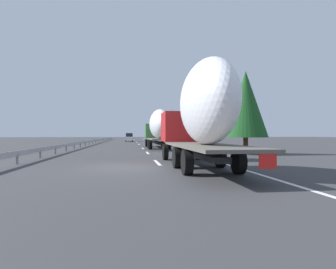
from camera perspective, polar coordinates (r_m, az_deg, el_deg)
name	(u,v)px	position (r m, az deg, el deg)	size (l,w,h in m)	color
ground_plane	(128,143)	(54.48, -8.08, -1.74)	(260.00, 260.00, 0.00)	#38383A
lane_stripe_0	(157,163)	(16.62, -2.18, -5.70)	(3.20, 0.20, 0.01)	white
lane_stripe_1	(147,153)	(25.37, -4.18, -3.73)	(3.20, 0.20, 0.01)	white
lane_stripe_2	(143,148)	(33.50, -5.09, -2.83)	(3.20, 0.20, 0.01)	white
lane_stripe_3	(139,144)	(47.57, -5.93, -1.99)	(3.20, 0.20, 0.01)	white
lane_stripe_4	(137,142)	(59.90, -6.35, -1.58)	(3.20, 0.20, 0.01)	white
lane_stripe_5	(136,141)	(68.01, -6.53, -1.39)	(3.20, 0.20, 0.01)	white
lane_stripe_6	(136,142)	(65.23, -6.48, -1.45)	(3.20, 0.20, 0.01)	white
lane_stripe_7	(135,140)	(82.68, -6.78, -1.15)	(3.20, 0.20, 0.01)	white
lane_stripe_8	(134,139)	(98.94, -6.97, -0.96)	(3.20, 0.20, 0.01)	white
edge_line_right	(154,142)	(59.71, -2.78, -1.59)	(110.00, 0.20, 0.01)	white
truck_lead	(158,127)	(33.30, -1.97, 1.56)	(13.85, 2.55, 4.52)	#387038
truck_trailing	(200,113)	(13.84, 6.57, 4.35)	(12.65, 2.55, 4.99)	#B21919
car_yellow_coupe	(128,136)	(108.62, -8.11, -0.38)	(4.22, 1.80, 1.85)	gold
car_white_van	(129,137)	(66.43, -7.86, -0.58)	(4.47, 1.77, 1.98)	white
road_sign	(161,131)	(58.62, -1.51, 0.64)	(0.10, 0.90, 3.36)	gray
tree_0	(164,128)	(92.79, -0.73, 1.23)	(3.53, 3.53, 5.49)	#472D19
tree_1	(161,129)	(101.50, -1.39, 1.08)	(2.66, 2.66, 5.54)	#472D19
tree_2	(246,104)	(24.83, 15.47, 5.95)	(3.72, 3.72, 7.06)	#472D19
tree_3	(175,125)	(71.68, 1.37, 2.00)	(2.42, 2.42, 7.02)	#472D19
tree_4	(172,122)	(63.14, 0.79, 2.65)	(3.67, 3.67, 7.26)	#472D19
tree_5	(171,128)	(88.70, 0.67, 1.28)	(3.91, 3.91, 5.41)	#472D19
guardrail_median	(98,140)	(57.79, -14.03, -1.07)	(94.00, 0.10, 0.76)	#9EA0A5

